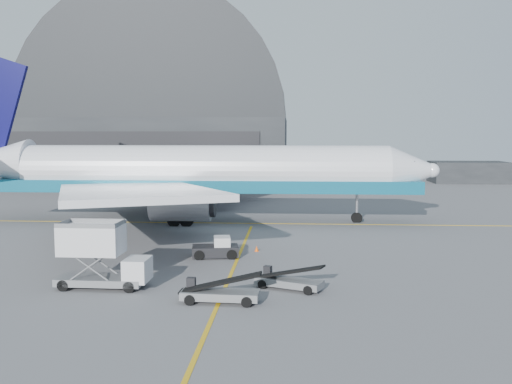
# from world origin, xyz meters

# --- Properties ---
(ground) EXTENTS (200.00, 200.00, 0.00)m
(ground) POSITION_xyz_m (0.00, 0.00, 0.00)
(ground) COLOR #565659
(ground) RESTS_ON ground
(taxi_lines) EXTENTS (80.00, 42.12, 0.02)m
(taxi_lines) POSITION_xyz_m (0.00, 12.67, 0.01)
(taxi_lines) COLOR gold
(taxi_lines) RESTS_ON ground
(hangar) EXTENTS (50.00, 28.30, 28.00)m
(hangar) POSITION_xyz_m (-22.00, 64.95, 9.54)
(hangar) COLOR black
(hangar) RESTS_ON ground
(distant_bldg_a) EXTENTS (14.00, 8.00, 4.00)m
(distant_bldg_a) POSITION_xyz_m (38.00, 72.00, 0.00)
(distant_bldg_a) COLOR black
(distant_bldg_a) RESTS_ON ground
(airliner) EXTENTS (54.15, 52.51, 19.00)m
(airliner) POSITION_xyz_m (-7.38, 21.34, 5.32)
(airliner) COLOR white
(airliner) RESTS_ON ground
(catering_truck) EXTENTS (5.73, 2.30, 3.91)m
(catering_truck) POSITION_xyz_m (-7.72, -5.63, 1.98)
(catering_truck) COLOR slate
(catering_truck) RESTS_ON ground
(pushback_tug) EXTENTS (3.78, 2.55, 1.63)m
(pushback_tug) POSITION_xyz_m (-1.67, 3.52, 0.61)
(pushback_tug) COLOR black
(pushback_tug) RESTS_ON ground
(belt_loader_a) EXTENTS (4.74, 1.85, 1.79)m
(belt_loader_a) POSITION_xyz_m (0.03, -8.22, 0.55)
(belt_loader_a) COLOR slate
(belt_loader_a) RESTS_ON ground
(belt_loader_b) EXTENTS (4.43, 2.89, 1.68)m
(belt_loader_b) POSITION_xyz_m (3.93, -5.20, 0.52)
(belt_loader_b) COLOR slate
(belt_loader_b) RESTS_ON ground
(traffic_cone) EXTENTS (0.32, 0.32, 0.46)m
(traffic_cone) POSITION_xyz_m (1.29, 5.84, 0.22)
(traffic_cone) COLOR #FB5507
(traffic_cone) RESTS_ON ground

